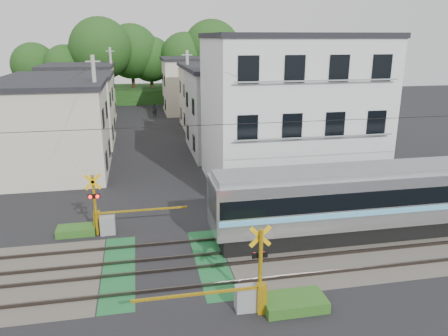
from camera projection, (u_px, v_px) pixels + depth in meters
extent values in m
plane|color=black|center=(166.00, 266.00, 18.05)|extent=(120.00, 120.00, 0.00)
cube|color=#47423A|center=(166.00, 266.00, 18.05)|extent=(120.00, 6.00, 0.00)
cube|color=black|center=(166.00, 266.00, 18.05)|extent=(5.20, 120.00, 0.00)
cube|color=#145126|center=(119.00, 270.00, 17.70)|extent=(1.30, 6.00, 0.00)
cube|color=#145126|center=(211.00, 261.00, 18.40)|extent=(1.30, 6.00, 0.00)
cube|color=#3F3833|center=(169.00, 289.00, 16.25)|extent=(120.00, 0.08, 0.14)
cube|color=#3F3833|center=(167.00, 270.00, 17.56)|extent=(120.00, 0.08, 0.14)
cube|color=#3F3833|center=(165.00, 258.00, 18.50)|extent=(120.00, 0.08, 0.14)
cube|color=#3F3833|center=(163.00, 244.00, 19.82)|extent=(120.00, 0.08, 0.14)
cube|color=black|center=(378.00, 225.00, 20.96)|extent=(15.53, 2.14, 0.81)
cube|color=black|center=(264.00, 238.00, 19.95)|extent=(2.16, 1.98, 0.54)
cube|color=silver|center=(381.00, 194.00, 20.51)|extent=(16.17, 2.52, 2.34)
cube|color=black|center=(382.00, 189.00, 20.43)|extent=(15.91, 2.56, 0.79)
cube|color=#5BB6E6|center=(380.00, 201.00, 20.60)|extent=(16.01, 2.55, 0.25)
cube|color=slate|center=(384.00, 168.00, 20.14)|extent=(15.85, 2.06, 0.22)
cube|color=black|center=(213.00, 199.00, 18.91)|extent=(0.10, 2.16, 1.40)
cylinder|color=yellow|center=(260.00, 270.00, 14.79)|extent=(0.14, 0.14, 3.00)
cube|color=yellow|center=(260.00, 236.00, 14.54)|extent=(0.77, 0.05, 0.77)
cube|color=yellow|center=(260.00, 236.00, 14.54)|extent=(0.77, 0.05, 0.77)
cube|color=black|center=(260.00, 255.00, 14.74)|extent=(0.55, 0.05, 0.20)
sphere|color=#FF0C07|center=(255.00, 255.00, 14.77)|extent=(0.16, 0.16, 0.16)
sphere|color=#FF0C07|center=(264.00, 254.00, 14.83)|extent=(0.16, 0.16, 0.16)
cube|color=gray|center=(246.00, 298.00, 15.00)|extent=(0.70, 0.50, 0.90)
cube|color=yellow|center=(262.00, 298.00, 14.83)|extent=(0.30, 0.30, 1.10)
cube|color=yellow|center=(196.00, 294.00, 14.29)|extent=(4.20, 0.08, 0.08)
cylinder|color=yellow|center=(95.00, 206.00, 20.44)|extent=(0.14, 0.14, 3.00)
cube|color=yellow|center=(93.00, 182.00, 20.00)|extent=(0.77, 0.05, 0.77)
cube|color=yellow|center=(93.00, 182.00, 20.00)|extent=(0.77, 0.05, 0.77)
cube|color=black|center=(94.00, 196.00, 20.20)|extent=(0.55, 0.05, 0.20)
sphere|color=#FF0C07|center=(90.00, 197.00, 20.12)|extent=(0.16, 0.16, 0.16)
sphere|color=#FF0C07|center=(97.00, 196.00, 20.18)|extent=(0.16, 0.16, 0.16)
cube|color=gray|center=(108.00, 225.00, 20.84)|extent=(0.70, 0.50, 0.90)
cube|color=yellow|center=(97.00, 222.00, 20.95)|extent=(0.30, 0.30, 1.10)
cube|color=yellow|center=(144.00, 210.00, 21.24)|extent=(4.20, 0.08, 0.08)
cube|color=silver|center=(289.00, 113.00, 27.26)|extent=(10.00, 8.00, 9.00)
cube|color=black|center=(293.00, 36.00, 25.91)|extent=(10.20, 8.16, 0.30)
cube|color=black|center=(247.00, 183.00, 23.65)|extent=(1.10, 0.06, 1.40)
cube|color=black|center=(290.00, 180.00, 24.10)|extent=(1.10, 0.06, 1.40)
cube|color=black|center=(331.00, 177.00, 24.56)|extent=(1.10, 0.06, 1.40)
cube|color=black|center=(371.00, 175.00, 25.02)|extent=(1.10, 0.06, 1.40)
cube|color=gray|center=(312.00, 190.00, 24.30)|extent=(9.00, 0.06, 0.08)
cube|color=black|center=(248.00, 128.00, 22.78)|extent=(1.10, 0.06, 1.40)
cube|color=black|center=(292.00, 126.00, 23.24)|extent=(1.10, 0.06, 1.40)
cube|color=black|center=(335.00, 125.00, 23.69)|extent=(1.10, 0.06, 1.40)
cube|color=black|center=(376.00, 123.00, 24.15)|extent=(1.10, 0.06, 1.40)
cube|color=gray|center=(315.00, 137.00, 23.44)|extent=(9.00, 0.06, 0.08)
cube|color=black|center=(249.00, 70.00, 21.92)|extent=(1.10, 0.06, 1.40)
cube|color=black|center=(295.00, 69.00, 22.37)|extent=(1.10, 0.06, 1.40)
cube|color=black|center=(339.00, 68.00, 22.83)|extent=(1.10, 0.06, 1.40)
cube|color=black|center=(382.00, 68.00, 23.28)|extent=(1.10, 0.06, 1.40)
cube|color=gray|center=(319.00, 81.00, 22.57)|extent=(9.00, 0.06, 0.08)
cube|color=beige|center=(52.00, 132.00, 29.13)|extent=(7.00, 7.00, 6.00)
cube|color=black|center=(46.00, 84.00, 28.22)|extent=(7.35, 7.35, 0.30)
cube|color=black|center=(107.00, 160.00, 28.63)|extent=(0.06, 1.00, 1.20)
cube|color=black|center=(110.00, 148.00, 31.92)|extent=(0.06, 1.00, 1.20)
cube|color=black|center=(103.00, 118.00, 27.82)|extent=(0.06, 1.00, 1.20)
cube|color=black|center=(107.00, 110.00, 31.11)|extent=(0.06, 1.00, 1.20)
cube|color=#9B9DA0|center=(233.00, 112.00, 35.28)|extent=(7.00, 8.00, 6.50)
cube|color=black|center=(234.00, 69.00, 34.30)|extent=(7.35, 8.40, 0.30)
cube|color=black|center=(194.00, 143.00, 33.31)|extent=(0.06, 1.00, 1.20)
cube|color=black|center=(188.00, 132.00, 37.07)|extent=(0.06, 1.00, 1.20)
cube|color=black|center=(193.00, 107.00, 32.50)|extent=(0.06, 1.00, 1.20)
cube|color=black|center=(187.00, 99.00, 36.26)|extent=(0.06, 1.00, 1.20)
cube|color=beige|center=(64.00, 112.00, 37.52)|extent=(8.00, 7.00, 5.80)
cube|color=black|center=(61.00, 76.00, 36.64)|extent=(8.40, 7.35, 0.30)
cube|color=black|center=(113.00, 132.00, 37.08)|extent=(0.06, 1.00, 1.20)
cube|color=black|center=(115.00, 124.00, 40.37)|extent=(0.06, 1.00, 1.20)
cube|color=black|center=(111.00, 99.00, 36.27)|extent=(0.06, 1.00, 1.20)
cube|color=black|center=(112.00, 94.00, 39.56)|extent=(0.06, 1.00, 1.20)
cube|color=beige|center=(216.00, 98.00, 44.79)|extent=(7.00, 7.00, 6.20)
cube|color=black|center=(216.00, 65.00, 43.86)|extent=(7.35, 7.35, 0.30)
cube|color=black|center=(184.00, 119.00, 43.01)|extent=(0.06, 1.00, 1.20)
cube|color=black|center=(181.00, 113.00, 46.30)|extent=(0.06, 1.00, 1.20)
cube|color=black|center=(184.00, 90.00, 42.21)|extent=(0.06, 1.00, 1.20)
cube|color=black|center=(180.00, 87.00, 45.49)|extent=(0.06, 1.00, 1.20)
cube|color=beige|center=(80.00, 96.00, 46.92)|extent=(7.00, 8.00, 6.00)
cube|color=black|center=(77.00, 66.00, 46.01)|extent=(7.35, 8.40, 0.30)
cube|color=black|center=(114.00, 113.00, 46.18)|extent=(0.06, 1.00, 1.20)
cube|color=black|center=(116.00, 108.00, 49.94)|extent=(0.06, 1.00, 1.20)
cube|color=black|center=(112.00, 87.00, 45.38)|extent=(0.06, 1.00, 1.20)
cube|color=black|center=(114.00, 83.00, 49.13)|extent=(0.06, 1.00, 1.20)
cube|color=beige|center=(196.00, 86.00, 54.03)|extent=(8.00, 7.00, 6.40)
cube|color=black|center=(196.00, 58.00, 53.06)|extent=(8.40, 7.35, 0.30)
cube|color=black|center=(165.00, 105.00, 52.18)|extent=(0.06, 1.00, 1.20)
cube|color=black|center=(163.00, 101.00, 55.47)|extent=(0.06, 1.00, 1.20)
cube|color=black|center=(164.00, 81.00, 51.38)|extent=(0.06, 1.00, 1.20)
cube|color=black|center=(163.00, 78.00, 54.66)|extent=(0.06, 1.00, 1.20)
cube|color=#1F4617|center=(142.00, 94.00, 64.72)|extent=(40.00, 10.00, 2.00)
cylinder|color=#332114|center=(37.00, 90.00, 59.24)|extent=(0.50, 0.50, 4.21)
sphere|color=#1F4617|center=(34.00, 65.00, 58.27)|extent=(5.89, 5.89, 5.89)
cylinder|color=#332114|center=(68.00, 91.00, 58.77)|extent=(0.50, 0.50, 4.08)
sphere|color=#1F4617|center=(66.00, 66.00, 57.82)|extent=(5.71, 5.71, 5.71)
cylinder|color=#332114|center=(103.00, 84.00, 59.02)|extent=(0.50, 0.50, 5.84)
sphere|color=#1F4617|center=(100.00, 49.00, 57.67)|extent=(8.17, 8.17, 8.17)
cylinder|color=#332114|center=(133.00, 83.00, 62.92)|extent=(0.50, 0.50, 5.47)
sphere|color=#1F4617|center=(131.00, 51.00, 61.66)|extent=(7.65, 7.65, 7.65)
cylinder|color=#332114|center=(152.00, 85.00, 63.90)|extent=(0.50, 0.50, 4.60)
sphere|color=#1F4617|center=(151.00, 59.00, 62.83)|extent=(6.44, 6.44, 6.44)
cylinder|color=#332114|center=(186.00, 85.00, 62.49)|extent=(0.50, 0.50, 4.90)
sphere|color=#1F4617|center=(185.00, 57.00, 61.36)|extent=(6.86, 6.86, 6.86)
cylinder|color=#332114|center=(212.00, 82.00, 63.05)|extent=(0.50, 0.50, 5.75)
sphere|color=#1F4617|center=(212.00, 49.00, 61.72)|extent=(8.06, 8.06, 8.06)
cylinder|color=#332114|center=(240.00, 87.00, 62.76)|extent=(0.50, 0.50, 4.43)
sphere|color=#1F4617|center=(240.00, 61.00, 61.74)|extent=(6.21, 6.21, 6.21)
cube|color=black|center=(300.00, 122.00, 18.68)|extent=(60.00, 0.02, 0.02)
cylinder|color=#A5A5A0|center=(98.00, 118.00, 28.47)|extent=(0.26, 0.26, 8.00)
cube|color=#A5A5A0|center=(93.00, 61.00, 27.44)|extent=(0.90, 0.08, 0.08)
cylinder|color=#A5A5A0|center=(188.00, 97.00, 38.23)|extent=(0.26, 0.26, 8.00)
cube|color=#A5A5A0|center=(187.00, 55.00, 37.19)|extent=(0.90, 0.08, 0.08)
cylinder|color=#A5A5A0|center=(112.00, 85.00, 48.20)|extent=(0.26, 0.26, 8.00)
cube|color=#A5A5A0|center=(110.00, 51.00, 47.16)|extent=(0.90, 0.08, 0.08)
cube|color=black|center=(104.00, 57.00, 37.36)|extent=(0.02, 42.00, 0.02)
cube|color=black|center=(185.00, 57.00, 38.66)|extent=(0.02, 42.00, 0.02)
imported|color=black|center=(154.00, 110.00, 51.60)|extent=(0.64, 0.50, 1.56)
cube|color=#2D5E1E|center=(294.00, 303.00, 15.21)|extent=(2.20, 1.20, 0.40)
cube|color=#2D5E1E|center=(76.00, 230.00, 20.92)|extent=(1.80, 1.00, 0.36)
cube|color=#2D5E1E|center=(253.00, 223.00, 21.87)|extent=(1.50, 0.90, 0.30)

